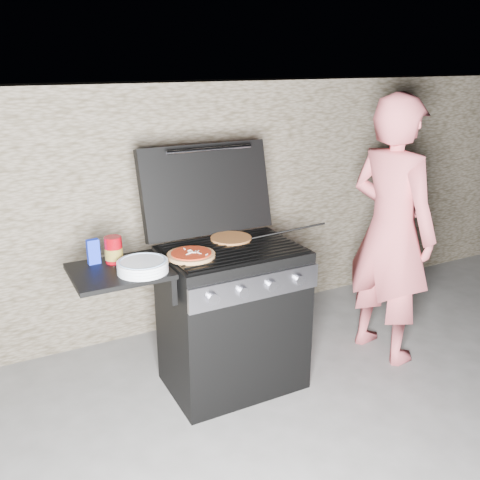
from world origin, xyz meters
name	(u,v)px	position (x,y,z in m)	size (l,w,h in m)	color
ground	(233,382)	(0.00, 0.00, 0.00)	(50.00, 50.00, 0.00)	#5A5857
stone_wall	(169,207)	(0.00, 1.05, 0.90)	(8.00, 0.35, 1.80)	gray
gas_grill	(195,327)	(-0.25, 0.00, 0.46)	(1.34, 0.79, 0.91)	black
pizza_topped	(191,254)	(-0.27, -0.03, 0.93)	(0.27, 0.27, 0.03)	#AC8435
pizza_plain	(231,238)	(0.06, 0.14, 0.92)	(0.25, 0.25, 0.01)	#BB6530
sauce_jar	(114,250)	(-0.67, 0.11, 0.98)	(0.09, 0.09, 0.15)	#75030A
blue_carton	(93,252)	(-0.77, 0.14, 0.97)	(0.06, 0.04, 0.14)	#1129BF
plate_stack	(143,266)	(-0.57, -0.10, 0.93)	(0.27, 0.27, 0.06)	white
person	(391,231)	(1.10, -0.12, 0.88)	(0.64, 0.42, 1.77)	#E1626A
tongs	(287,231)	(0.37, 0.00, 0.96)	(0.01, 0.01, 0.48)	black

